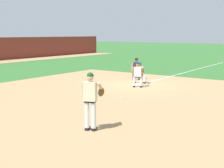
# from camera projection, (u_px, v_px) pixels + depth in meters

# --- Properties ---
(ground_plane) EXTENTS (160.00, 160.00, 0.00)m
(ground_plane) POSITION_uv_depth(u_px,v_px,m) (139.00, 85.00, 18.62)
(ground_plane) COLOR #336B2D
(infield_dirt_patch) EXTENTS (18.00, 18.00, 0.01)m
(infield_dirt_patch) POSITION_uv_depth(u_px,v_px,m) (122.00, 101.00, 14.26)
(infield_dirt_patch) COLOR tan
(infield_dirt_patch) RESTS_ON ground
(foul_line_stripe) EXTENTS (17.83, 0.10, 0.00)m
(foul_line_stripe) POSITION_uv_depth(u_px,v_px,m) (193.00, 70.00, 25.84)
(foul_line_stripe) COLOR white
(foul_line_stripe) RESTS_ON ground
(first_base_bag) EXTENTS (0.38, 0.38, 0.09)m
(first_base_bag) POSITION_uv_depth(u_px,v_px,m) (139.00, 84.00, 18.62)
(first_base_bag) COLOR white
(first_base_bag) RESTS_ON ground
(baseball) EXTENTS (0.07, 0.07, 0.07)m
(baseball) POSITION_uv_depth(u_px,v_px,m) (122.00, 98.00, 14.61)
(baseball) COLOR white
(baseball) RESTS_ON ground
(pitcher) EXTENTS (0.81, 0.60, 1.86)m
(pitcher) POSITION_uv_depth(u_px,v_px,m) (91.00, 98.00, 9.75)
(pitcher) COLOR black
(pitcher) RESTS_ON ground
(first_baseman) EXTENTS (0.85, 0.95, 1.34)m
(first_baseman) POSITION_uv_depth(u_px,v_px,m) (140.00, 72.00, 19.07)
(first_baseman) COLOR black
(first_baseman) RESTS_ON ground
(baserunner) EXTENTS (0.60, 0.67, 1.46)m
(baserunner) POSITION_uv_depth(u_px,v_px,m) (138.00, 74.00, 17.70)
(baserunner) COLOR black
(baserunner) RESTS_ON ground
(umpire) EXTENTS (0.59, 0.67, 1.46)m
(umpire) POSITION_uv_depth(u_px,v_px,m) (136.00, 68.00, 20.62)
(umpire) COLOR black
(umpire) RESTS_ON ground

